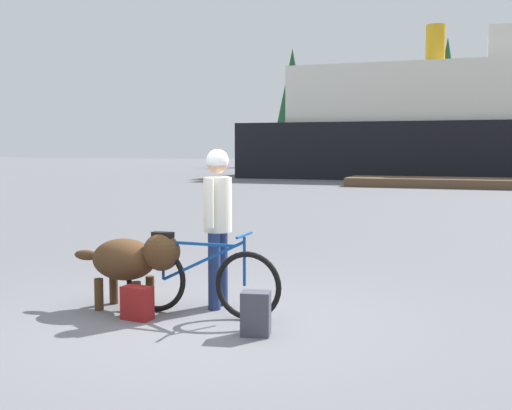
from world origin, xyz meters
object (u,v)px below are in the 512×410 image
object	(u,v)px
handbag_pannier	(137,303)
ferry_boat	(498,124)
person_cyclist	(218,211)
bicycle	(199,280)
dog	(133,259)
backpack	(256,313)

from	to	relation	value
handbag_pannier	ferry_boat	distance (m)	32.66
person_cyclist	bicycle	bearing A→B (deg)	-97.51
dog	ferry_boat	bearing A→B (deg)	81.56
dog	person_cyclist	bearing A→B (deg)	25.32
backpack	handbag_pannier	bearing A→B (deg)	175.44
person_cyclist	handbag_pannier	bearing A→B (deg)	-129.07
bicycle	ferry_boat	distance (m)	32.22
handbag_pannier	person_cyclist	bearing A→B (deg)	50.93
bicycle	handbag_pannier	xyz separation A→B (m)	(-0.56, -0.36, -0.22)
bicycle	backpack	size ratio (longest dim) A/B	4.25
backpack	ferry_boat	xyz separation A→B (m)	(3.10, 32.33, 2.87)
bicycle	backpack	bearing A→B (deg)	-29.80
person_cyclist	handbag_pannier	xyz separation A→B (m)	(-0.62, -0.76, -0.93)
ferry_boat	person_cyclist	bearing A→B (deg)	-97.00
bicycle	ferry_boat	size ratio (longest dim) A/B	0.06
handbag_pannier	ferry_boat	world-z (taller)	ferry_boat
bicycle	person_cyclist	world-z (taller)	person_cyclist
bicycle	handbag_pannier	bearing A→B (deg)	-147.61
dog	ferry_boat	distance (m)	32.32
person_cyclist	backpack	size ratio (longest dim) A/B	4.18
person_cyclist	ferry_boat	size ratio (longest dim) A/B	0.06
ferry_boat	handbag_pannier	bearing A→B (deg)	-97.92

